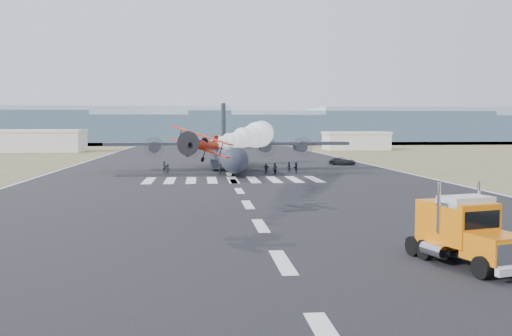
{
  "coord_description": "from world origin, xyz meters",
  "views": [
    {
      "loc": [
        -4.69,
        -31.99,
        7.84
      ],
      "look_at": [
        0.37,
        19.38,
        4.0
      ],
      "focal_mm": 40.0,
      "sensor_mm": 36.0,
      "label": 1
    }
  ],
  "objects": [
    {
      "name": "smoke_trail",
      "position": [
        2.5,
        44.41,
        6.56
      ],
      "size": [
        10.31,
        34.57,
        3.62
      ],
      "rotation": [
        0.0,
        0.0,
        -0.25
      ],
      "color": "white"
    },
    {
      "name": "runway_markings",
      "position": [
        0.0,
        60.0,
        0.01
      ],
      "size": [
        60.0,
        260.0,
        0.01
      ],
      "primitive_type": null,
      "color": "silver",
      "rests_on": "ground"
    },
    {
      "name": "semi_truck",
      "position": [
        10.08,
        -1.59,
        1.92
      ],
      "size": [
        4.73,
        8.89,
        3.91
      ],
      "rotation": [
        0.0,
        0.0,
        0.27
      ],
      "color": "black",
      "rests_on": "ground"
    },
    {
      "name": "crew_b",
      "position": [
        10.15,
        62.66,
        0.87
      ],
      "size": [
        0.89,
        0.6,
        1.73
      ],
      "primitive_type": "imported",
      "rotation": [
        0.0,
        0.0,
        3.25
      ],
      "color": "black",
      "rests_on": "ground"
    },
    {
      "name": "crew_a",
      "position": [
        -10.69,
        64.65,
        0.94
      ],
      "size": [
        0.88,
        0.85,
        1.88
      ],
      "primitive_type": "imported",
      "rotation": [
        0.0,
        0.0,
        2.56
      ],
      "color": "black",
      "rests_on": "ground"
    },
    {
      "name": "crew_h",
      "position": [
        7.23,
        58.35,
        0.94
      ],
      "size": [
        0.96,
        1.07,
        1.88
      ],
      "primitive_type": "imported",
      "rotation": [
        0.0,
        0.0,
        5.28
      ],
      "color": "black",
      "rests_on": "ground"
    },
    {
      "name": "aerobatic_biplane",
      "position": [
        -4.54,
        16.52,
        6.29
      ],
      "size": [
        5.62,
        5.35,
        2.95
      ],
      "rotation": [
        0.0,
        0.28,
        -0.25
      ],
      "color": "red"
    },
    {
      "name": "crew_d",
      "position": [
        5.93,
        59.33,
        0.89
      ],
      "size": [
        1.14,
        0.79,
        1.77
      ],
      "primitive_type": "imported",
      "rotation": [
        0.0,
        0.0,
        6.02
      ],
      "color": "black",
      "rests_on": "ground"
    },
    {
      "name": "hangar_left",
      "position": [
        -52.0,
        145.0,
        3.41
      ],
      "size": [
        24.5,
        14.5,
        6.7
      ],
      "color": "beige",
      "rests_on": "ground"
    },
    {
      "name": "transport_aircraft",
      "position": [
        0.16,
        69.02,
        3.14
      ],
      "size": [
        42.1,
        34.7,
        12.19
      ],
      "rotation": [
        0.0,
        0.0,
        0.02
      ],
      "color": "#1D1F2C",
      "rests_on": "ground"
    },
    {
      "name": "crew_e",
      "position": [
        -0.16,
        65.19,
        0.93
      ],
      "size": [
        1.05,
        1.03,
        1.87
      ],
      "primitive_type": "imported",
      "rotation": [
        0.0,
        0.0,
        5.55
      ],
      "color": "black",
      "rests_on": "ground"
    },
    {
      "name": "hangar_right",
      "position": [
        46.0,
        150.0,
        3.01
      ],
      "size": [
        20.5,
        12.5,
        5.9
      ],
      "color": "beige",
      "rests_on": "ground"
    },
    {
      "name": "ground",
      "position": [
        0.0,
        0.0,
        0.0
      ],
      "size": [
        500.0,
        500.0,
        0.0
      ],
      "primitive_type": "plane",
      "color": "black",
      "rests_on": "ground"
    },
    {
      "name": "crew_c",
      "position": [
        -9.89,
        59.56,
        0.86
      ],
      "size": [
        1.17,
        0.64,
        1.72
      ],
      "primitive_type": "imported",
      "rotation": [
        0.0,
        0.0,
        3.02
      ],
      "color": "black",
      "rests_on": "ground"
    },
    {
      "name": "crew_g",
      "position": [
        -1.55,
        59.07,
        0.84
      ],
      "size": [
        0.68,
        0.74,
        1.68
      ],
      "primitive_type": "imported",
      "rotation": [
        0.0,
        0.0,
        5.05
      ],
      "color": "black",
      "rests_on": "ground"
    },
    {
      "name": "support_vehicle",
      "position": [
        23.68,
        79.45,
        0.75
      ],
      "size": [
        5.95,
        4.33,
        1.5
      ],
      "primitive_type": "imported",
      "rotation": [
        0.0,
        0.0,
        1.19
      ],
      "color": "black",
      "rests_on": "ground"
    },
    {
      "name": "ridge_seg_f",
      "position": [
        130.0,
        260.0,
        8.5
      ],
      "size": [
        150.0,
        50.0,
        17.0
      ],
      "primitive_type": "cube",
      "color": "#8398A7",
      "rests_on": "ground"
    },
    {
      "name": "ridge_seg_e",
      "position": [
        65.0,
        260.0,
        7.5
      ],
      "size": [
        150.0,
        50.0,
        15.0
      ],
      "primitive_type": "cube",
      "color": "#8398A7",
      "rests_on": "ground"
    },
    {
      "name": "scrub_far",
      "position": [
        0.0,
        230.0,
        0.0
      ],
      "size": [
        500.0,
        80.0,
        0.0
      ],
      "primitive_type": "cube",
      "color": "brown",
      "rests_on": "ground"
    },
    {
      "name": "ridge_seg_d",
      "position": [
        0.0,
        260.0,
        6.5
      ],
      "size": [
        150.0,
        50.0,
        13.0
      ],
      "primitive_type": "cube",
      "color": "#8398A7",
      "rests_on": "ground"
    },
    {
      "name": "ridge_seg_c",
      "position": [
        -65.0,
        260.0,
        8.5
      ],
      "size": [
        150.0,
        50.0,
        17.0
      ],
      "primitive_type": "cube",
      "color": "#8398A7",
      "rests_on": "ground"
    },
    {
      "name": "crew_f",
      "position": [
        11.1,
        60.89,
        0.91
      ],
      "size": [
        1.21,
        1.76,
        1.82
      ],
      "primitive_type": "imported",
      "rotation": [
        0.0,
        0.0,
        4.28
      ],
      "color": "black",
      "rests_on": "ground"
    }
  ]
}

